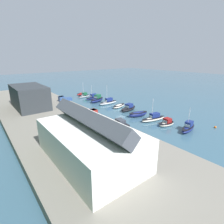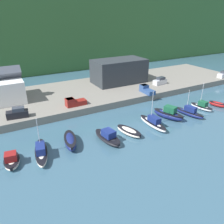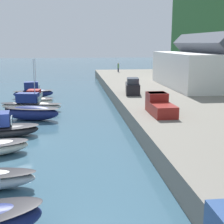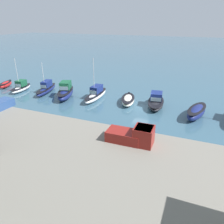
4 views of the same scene
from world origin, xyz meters
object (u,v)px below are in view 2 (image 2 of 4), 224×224
(parked_car_2, at_px, (18,113))
(moored_boat_3, at_px, (70,141))
(moored_boat_10, at_px, (218,104))
(moored_boat_5, at_px, (129,131))
(moored_boat_2, at_px, (41,152))
(pickup_truck_1, at_px, (74,102))
(moored_boat_7, at_px, (169,114))
(moored_boat_9, at_px, (202,106))
(moored_boat_8, at_px, (189,112))
(pickup_truck_0, at_px, (146,90))
(moored_boat_6, at_px, (153,123))
(moored_boat_4, at_px, (108,137))
(parked_car_1, at_px, (160,81))
(moored_boat_1, at_px, (12,160))
(parked_car_0, at_px, (223,75))

(parked_car_2, bearing_deg, moored_boat_3, -144.25)
(moored_boat_10, bearing_deg, moored_boat_5, 162.56)
(moored_boat_2, xyz_separation_m, pickup_truck_1, (10.75, 13.76, 1.69))
(moored_boat_5, xyz_separation_m, moored_boat_7, (11.34, 1.61, 0.49))
(moored_boat_9, xyz_separation_m, pickup_truck_1, (-27.28, 13.16, 1.74))
(moored_boat_8, xyz_separation_m, pickup_truck_0, (-1.90, 13.43, 1.68))
(moored_boat_6, relative_size, moored_boat_10, 1.72)
(moored_boat_8, xyz_separation_m, moored_boat_10, (10.25, 0.21, -0.21))
(moored_boat_4, relative_size, moored_boat_7, 0.95)
(moored_boat_6, xyz_separation_m, parked_car_2, (-23.60, 14.11, 1.73))
(moored_boat_4, xyz_separation_m, moored_boat_10, (31.40, 1.00, -0.22))
(parked_car_1, height_order, parked_car_2, same)
(moored_boat_10, xyz_separation_m, pickup_truck_0, (-12.15, 13.22, 1.88))
(pickup_truck_0, bearing_deg, moored_boat_10, -46.81)
(moored_boat_1, height_order, pickup_truck_1, pickup_truck_1)
(moored_boat_10, height_order, parked_car_0, parked_car_0)
(moored_boat_8, height_order, parked_car_2, moored_boat_8)
(moored_boat_3, distance_m, parked_car_2, 14.31)
(moored_boat_4, relative_size, moored_boat_5, 1.14)
(moored_boat_5, bearing_deg, moored_boat_4, 168.50)
(moored_boat_1, relative_size, moored_boat_6, 0.65)
(parked_car_1, height_order, pickup_truck_1, parked_car_1)
(moored_boat_7, distance_m, moored_boat_8, 5.22)
(moored_boat_4, distance_m, pickup_truck_0, 23.99)
(moored_boat_9, height_order, parked_car_2, moored_boat_9)
(moored_boat_7, distance_m, moored_boat_9, 10.48)
(moored_boat_1, bearing_deg, moored_boat_5, 4.65)
(moored_boat_3, distance_m, moored_boat_7, 22.37)
(moored_boat_2, height_order, moored_boat_9, moored_boat_2)
(moored_boat_6, height_order, moored_boat_10, moored_boat_6)
(parked_car_2, bearing_deg, moored_boat_6, -112.98)
(moored_boat_9, bearing_deg, moored_boat_1, 173.09)
(moored_boat_7, bearing_deg, parked_car_1, 35.52)
(moored_boat_8, distance_m, parked_car_1, 18.74)
(pickup_truck_1, bearing_deg, moored_boat_2, 140.93)
(moored_boat_2, bearing_deg, moored_boat_5, 7.33)
(moored_boat_3, distance_m, pickup_truck_0, 28.39)
(moored_boat_1, xyz_separation_m, parked_car_0, (66.89, 12.77, 1.88))
(parked_car_1, distance_m, pickup_truck_0, 9.23)
(parked_car_1, bearing_deg, moored_boat_3, 110.50)
(moored_boat_9, bearing_deg, moored_boat_3, 172.07)
(moored_boat_9, relative_size, pickup_truck_1, 1.36)
(moored_boat_1, height_order, moored_boat_2, moored_boat_2)
(moored_boat_8, bearing_deg, moored_boat_7, 156.45)
(moored_boat_7, xyz_separation_m, pickup_truck_1, (-16.80, 13.10, 1.42))
(moored_boat_4, height_order, pickup_truck_0, pickup_truck_0)
(moored_boat_5, distance_m, moored_boat_6, 5.95)
(moored_boat_3, xyz_separation_m, pickup_truck_0, (25.58, 12.21, 1.65))
(moored_boat_2, relative_size, pickup_truck_0, 1.70)
(moored_boat_9, relative_size, parked_car_1, 1.49)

